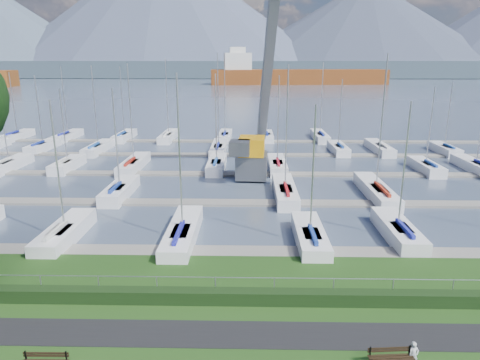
{
  "coord_description": "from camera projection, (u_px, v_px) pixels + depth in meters",
  "views": [
    {
      "loc": [
        0.68,
        -19.52,
        11.77
      ],
      "look_at": [
        0.0,
        12.0,
        3.0
      ],
      "focal_mm": 32.0,
      "sensor_mm": 36.0,
      "label": 1
    }
  ],
  "objects": [
    {
      "name": "fence",
      "position": [
        235.0,
        278.0,
        21.65
      ],
      "size": [
        80.0,
        0.04,
        0.04
      ],
      "primitive_type": "cylinder",
      "rotation": [
        0.0,
        1.57,
        0.0
      ],
      "color": "#95979D",
      "rests_on": "grass"
    },
    {
      "name": "mountains",
      "position": [
        257.0,
        23.0,
        399.03
      ],
      "size": [
        1190.0,
        360.0,
        115.0
      ],
      "color": "#414F5F",
      "rests_on": "water"
    },
    {
      "name": "path",
      "position": [
        233.0,
        334.0,
        19.08
      ],
      "size": [
        160.0,
        2.0,
        0.04
      ],
      "primitive_type": "cube",
      "color": "black",
      "rests_on": "grass"
    },
    {
      "name": "cargo_ship_mid",
      "position": [
        290.0,
        77.0,
        231.53
      ],
      "size": [
        95.79,
        26.93,
        21.5
      ],
      "rotation": [
        0.0,
        0.0,
        0.1
      ],
      "color": "brown",
      "rests_on": "water"
    },
    {
      "name": "foothill",
      "position": [
        249.0,
        69.0,
        338.21
      ],
      "size": [
        900.0,
        80.0,
        12.0
      ],
      "primitive_type": "cube",
      "color": "#3E4E5A",
      "rests_on": "water"
    },
    {
      "name": "hedge",
      "position": [
        235.0,
        297.0,
        21.49
      ],
      "size": [
        80.0,
        0.7,
        0.7
      ],
      "primitive_type": "cube",
      "color": "black",
      "rests_on": "grass"
    },
    {
      "name": "docks",
      "position": [
        243.0,
        174.0,
        47.07
      ],
      "size": [
        90.0,
        41.6,
        0.25
      ],
      "color": "slate",
      "rests_on": "water"
    },
    {
      "name": "crane",
      "position": [
        256.0,
        125.0,
        44.95
      ],
      "size": [
        5.19,
        13.29,
        22.35
      ],
      "rotation": [
        0.0,
        0.0,
        -0.06
      ],
      "color": "slate",
      "rests_on": "water"
    },
    {
      "name": "person",
      "position": [
        414.0,
        352.0,
        17.05
      ],
      "size": [
        0.47,
        0.36,
        1.17
      ],
      "primitive_type": "imported",
      "rotation": [
        0.0,
        0.0,
        0.2
      ],
      "color": "#B1B1B8",
      "rests_on": "grass"
    },
    {
      "name": "water",
      "position": [
        248.0,
        81.0,
        272.5
      ],
      "size": [
        800.0,
        540.0,
        0.2
      ],
      "primitive_type": "cube",
      "color": "#465367"
    },
    {
      "name": "bench_right",
      "position": [
        391.0,
        358.0,
        16.97
      ],
      "size": [
        1.83,
        0.56,
        0.85
      ],
      "rotation": [
        0.0,
        0.0,
        0.08
      ],
      "color": "black",
      "rests_on": "grass"
    },
    {
      "name": "sailboat_fleet",
      "position": [
        203.0,
        120.0,
        47.91
      ],
      "size": [
        75.64,
        49.3,
        13.35
      ],
      "color": "white",
      "rests_on": "water"
    }
  ]
}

